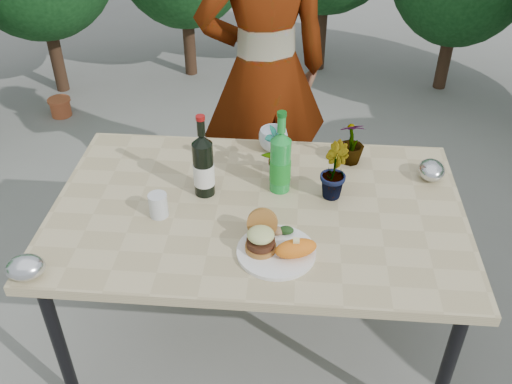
# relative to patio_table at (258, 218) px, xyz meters

# --- Properties ---
(ground) EXTENTS (80.00, 80.00, 0.00)m
(ground) POSITION_rel_patio_table_xyz_m (0.00, 0.00, -0.69)
(ground) COLOR slate
(ground) RESTS_ON ground
(patio_table) EXTENTS (1.60, 1.00, 0.75)m
(patio_table) POSITION_rel_patio_table_xyz_m (0.00, 0.00, 0.00)
(patio_table) COLOR tan
(patio_table) RESTS_ON ground
(dinner_plate) EXTENTS (0.28, 0.28, 0.01)m
(dinner_plate) POSITION_rel_patio_table_xyz_m (0.09, -0.26, 0.06)
(dinner_plate) COLOR white
(dinner_plate) RESTS_ON patio_table
(burger_stack) EXTENTS (0.11, 0.16, 0.11)m
(burger_stack) POSITION_rel_patio_table_xyz_m (0.03, -0.24, 0.12)
(burger_stack) COLOR #B7722D
(burger_stack) RESTS_ON dinner_plate
(sweet_potato) EXTENTS (0.17, 0.12, 0.06)m
(sweet_potato) POSITION_rel_patio_table_xyz_m (0.15, -0.28, 0.10)
(sweet_potato) COLOR orange
(sweet_potato) RESTS_ON dinner_plate
(grilled_veg) EXTENTS (0.08, 0.05, 0.03)m
(grilled_veg) POSITION_rel_patio_table_xyz_m (0.10, -0.17, 0.09)
(grilled_veg) COLOR olive
(grilled_veg) RESTS_ON dinner_plate
(wine_bottle) EXTENTS (0.08, 0.08, 0.35)m
(wine_bottle) POSITION_rel_patio_table_xyz_m (-0.22, 0.07, 0.19)
(wine_bottle) COLOR black
(wine_bottle) RESTS_ON patio_table
(sparkling_water) EXTENTS (0.09, 0.09, 0.35)m
(sparkling_water) POSITION_rel_patio_table_xyz_m (0.08, 0.12, 0.19)
(sparkling_water) COLOR #1A9133
(sparkling_water) RESTS_ON patio_table
(plastic_cup) EXTENTS (0.07, 0.07, 0.09)m
(plastic_cup) POSITION_rel_patio_table_xyz_m (-0.37, -0.08, 0.10)
(plastic_cup) COLOR silver
(plastic_cup) RESTS_ON patio_table
(seedling_left) EXTENTS (0.13, 0.14, 0.22)m
(seedling_left) POSITION_rel_patio_table_xyz_m (0.06, 0.24, 0.17)
(seedling_left) COLOR #265B1F
(seedling_left) RESTS_ON patio_table
(seedling_mid) EXTENTS (0.11, 0.14, 0.23)m
(seedling_mid) POSITION_rel_patio_table_xyz_m (0.29, 0.10, 0.17)
(seedling_mid) COLOR #255C1F
(seedling_mid) RESTS_ON patio_table
(seedling_right) EXTENTS (0.13, 0.13, 0.20)m
(seedling_right) POSITION_rel_patio_table_xyz_m (0.37, 0.35, 0.16)
(seedling_right) COLOR #28561D
(seedling_right) RESTS_ON patio_table
(blue_bowl) EXTENTS (0.17, 0.17, 0.10)m
(blue_bowl) POSITION_rel_patio_table_xyz_m (0.03, 0.42, 0.11)
(blue_bowl) COLOR silver
(blue_bowl) RESTS_ON patio_table
(foil_packet_left) EXTENTS (0.15, 0.13, 0.08)m
(foil_packet_left) POSITION_rel_patio_table_xyz_m (-0.74, -0.44, 0.10)
(foil_packet_left) COLOR silver
(foil_packet_left) RESTS_ON patio_table
(foil_packet_right) EXTENTS (0.12, 0.14, 0.08)m
(foil_packet_right) POSITION_rel_patio_table_xyz_m (0.70, 0.25, 0.10)
(foil_packet_right) COLOR silver
(foil_packet_right) RESTS_ON patio_table
(person) EXTENTS (0.77, 0.63, 1.83)m
(person) POSITION_rel_patio_table_xyz_m (-0.04, 0.87, 0.22)
(person) COLOR #8A5645
(person) RESTS_ON ground
(terracotta_pot) EXTENTS (0.17, 0.17, 0.14)m
(terracotta_pot) POSITION_rel_patio_table_xyz_m (-1.66, 1.97, -0.62)
(terracotta_pot) COLOR #BD5730
(terracotta_pot) RESTS_ON ground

